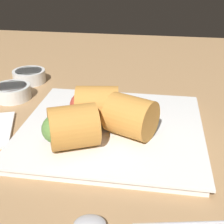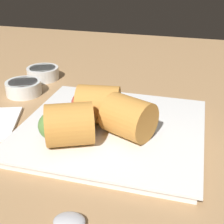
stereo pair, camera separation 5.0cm
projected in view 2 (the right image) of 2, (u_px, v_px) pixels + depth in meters
The scene contains 8 objects.
table_surface at pixel (100, 141), 50.79cm from camera, with size 180.00×140.00×2.00cm.
serving_plate at pixel (112, 130), 50.70cm from camera, with size 28.91×27.00×1.50cm.
roll_front_left at pixel (66, 125), 44.37cm from camera, with size 8.66×8.40×6.20cm.
roll_front_right at pixel (126, 116), 46.57cm from camera, with size 8.63×8.36×6.20cm.
roll_back_left at pixel (95, 104), 50.31cm from camera, with size 8.17×7.06×6.20cm.
dipping_bowl_near at pixel (24, 87), 64.60cm from camera, with size 7.28×7.28×2.77cm.
dipping_bowl_far at pixel (43, 73), 72.38cm from camera, with size 7.28×7.28×2.77cm.
spoon at pixel (85, 223), 33.51cm from camera, with size 16.56×4.75×1.23cm.
Camera 2 is at (13.32, -40.90, 28.51)cm, focal length 50.00 mm.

